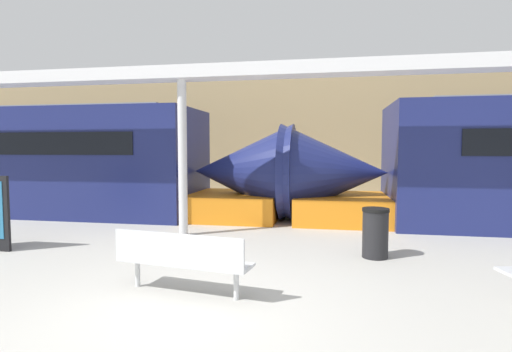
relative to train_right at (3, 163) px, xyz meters
name	(u,v)px	position (x,y,z in m)	size (l,w,h in m)	color
ground_plane	(180,317)	(8.45, -6.67, -1.51)	(60.00, 60.00, 0.00)	#B2AFA8
station_wall	(287,135)	(8.45, 5.23, 0.99)	(56.00, 0.20, 5.00)	tan
train_right	(3,163)	(0.00, 0.00, 0.00)	(18.17, 2.93, 3.20)	navy
bench_near	(181,258)	(8.21, -5.98, -1.01)	(1.93, 0.73, 0.85)	silver
trash_bin	(375,233)	(10.96, -3.61, -1.07)	(0.48, 0.48, 0.89)	black
support_column_near	(183,158)	(6.90, -2.45, 0.22)	(0.20, 0.20, 3.47)	silver
canopy_beam	(182,73)	(6.90, -2.45, 2.10)	(28.00, 0.60, 0.28)	silver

